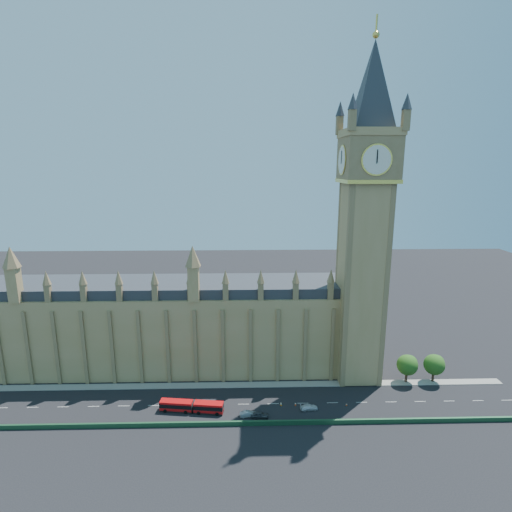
{
  "coord_description": "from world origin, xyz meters",
  "views": [
    {
      "loc": [
        4.85,
        -95.68,
        62.65
      ],
      "look_at": [
        7.58,
        10.0,
        38.57
      ],
      "focal_mm": 28.0,
      "sensor_mm": 36.0,
      "label": 1
    }
  ],
  "objects_px": {
    "car_grey": "(259,415)",
    "car_white": "(309,407)",
    "car_silver": "(248,414)",
    "red_bus": "(192,406)"
  },
  "relations": [
    {
      "from": "red_bus",
      "to": "car_grey",
      "type": "distance_m",
      "value": 17.83
    },
    {
      "from": "car_white",
      "to": "car_silver",
      "type": "bearing_deg",
      "value": 91.43
    },
    {
      "from": "car_silver",
      "to": "car_white",
      "type": "distance_m",
      "value": 16.15
    },
    {
      "from": "red_bus",
      "to": "car_white",
      "type": "distance_m",
      "value": 30.7
    },
    {
      "from": "car_silver",
      "to": "car_white",
      "type": "bearing_deg",
      "value": -86.02
    },
    {
      "from": "car_silver",
      "to": "car_white",
      "type": "height_order",
      "value": "car_silver"
    },
    {
      "from": "car_grey",
      "to": "car_silver",
      "type": "xyz_separation_m",
      "value": [
        -2.82,
        0.55,
        -0.05
      ]
    },
    {
      "from": "red_bus",
      "to": "car_silver",
      "type": "bearing_deg",
      "value": -2.54
    },
    {
      "from": "car_grey",
      "to": "car_white",
      "type": "xyz_separation_m",
      "value": [
        13.14,
        3.06,
        -0.1
      ]
    },
    {
      "from": "car_grey",
      "to": "car_white",
      "type": "bearing_deg",
      "value": -73.75
    }
  ]
}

